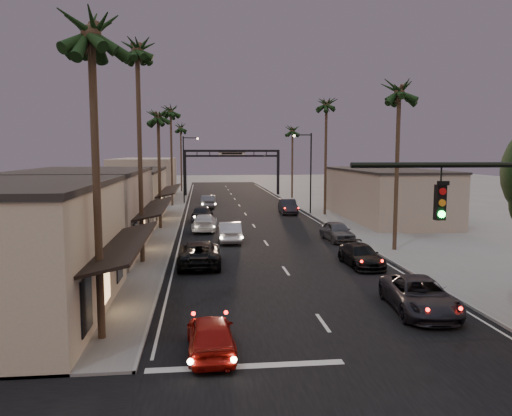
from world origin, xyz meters
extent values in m
plane|color=slate|center=(0.00, 40.00, 0.00)|extent=(200.00, 200.00, 0.00)
cube|color=black|center=(0.00, 45.00, 0.00)|extent=(14.00, 120.00, 0.02)
cube|color=slate|center=(-9.50, 52.00, 0.06)|extent=(5.00, 92.00, 0.12)
cube|color=slate|center=(9.50, 52.00, 0.06)|extent=(5.00, 92.00, 0.12)
cube|color=tan|center=(-13.00, 12.00, 2.75)|extent=(8.00, 12.00, 5.50)
cube|color=gray|center=(-13.00, 26.00, 2.75)|extent=(8.00, 14.00, 5.50)
cube|color=tan|center=(-13.00, 42.00, 2.50)|extent=(8.00, 16.00, 5.00)
cube|color=gray|center=(-13.00, 65.00, 3.00)|extent=(8.00, 20.00, 6.00)
cube|color=gray|center=(14.00, 40.00, 2.50)|extent=(8.00, 18.00, 5.00)
cylinder|color=black|center=(3.40, 4.00, 6.60)|extent=(8.40, 0.16, 0.16)
cube|color=black|center=(1.80, 4.00, 5.55)|extent=(0.28, 0.22, 1.00)
cube|color=black|center=(-7.40, 70.00, 3.50)|extent=(0.40, 0.40, 7.00)
cube|color=black|center=(7.40, 70.00, 3.50)|extent=(0.40, 0.40, 7.00)
cube|color=black|center=(0.00, 70.00, 7.10)|extent=(15.20, 0.35, 0.35)
cube|color=black|center=(0.00, 70.00, 6.30)|extent=(15.20, 0.30, 0.30)
cube|color=beige|center=(0.00, 69.98, 6.70)|extent=(4.20, 0.12, 1.00)
cylinder|color=black|center=(7.20, 45.00, 4.50)|extent=(0.16, 0.16, 9.00)
cylinder|color=black|center=(6.20, 45.00, 8.80)|extent=(2.00, 0.12, 0.12)
sphere|color=#FFD899|center=(5.30, 45.00, 8.70)|extent=(0.30, 0.30, 0.30)
cylinder|color=black|center=(-7.20, 58.00, 4.50)|extent=(0.16, 0.16, 9.00)
cylinder|color=black|center=(-6.20, 58.00, 8.80)|extent=(2.00, 0.12, 0.12)
sphere|color=#FFD899|center=(-5.30, 58.00, 8.70)|extent=(0.30, 0.30, 0.30)
cylinder|color=#38281C|center=(-8.60, 9.00, 5.50)|extent=(0.28, 0.28, 11.00)
sphere|color=black|center=(-8.60, 9.00, 11.60)|extent=(3.20, 3.20, 3.20)
cylinder|color=#38281C|center=(-8.60, 22.00, 6.50)|extent=(0.28, 0.28, 13.00)
sphere|color=black|center=(-8.60, 22.00, 13.60)|extent=(3.20, 3.20, 3.20)
cylinder|color=#38281C|center=(-8.60, 36.00, 5.00)|extent=(0.28, 0.28, 10.00)
sphere|color=black|center=(-8.60, 36.00, 10.60)|extent=(3.20, 3.20, 3.20)
cylinder|color=#38281C|center=(-8.60, 55.00, 6.00)|extent=(0.28, 0.28, 12.00)
sphere|color=black|center=(-8.60, 55.00, 12.60)|extent=(3.20, 3.20, 3.20)
cylinder|color=#38281C|center=(8.60, 24.00, 5.50)|extent=(0.28, 0.28, 11.00)
sphere|color=black|center=(8.60, 24.00, 11.60)|extent=(3.20, 3.20, 3.20)
cylinder|color=#38281C|center=(8.60, 44.00, 6.00)|extent=(0.28, 0.28, 12.00)
sphere|color=black|center=(8.60, 44.00, 12.60)|extent=(3.20, 3.20, 3.20)
cylinder|color=#38281C|center=(8.60, 64.00, 5.00)|extent=(0.28, 0.28, 10.00)
sphere|color=black|center=(8.60, 64.00, 10.60)|extent=(3.20, 3.20, 3.20)
cylinder|color=#38281C|center=(-8.30, 78.00, 5.50)|extent=(0.28, 0.28, 11.00)
sphere|color=black|center=(-8.30, 78.00, 11.60)|extent=(3.20, 3.20, 3.20)
imported|color=#95100A|center=(-4.61, 7.40, 0.68)|extent=(1.76, 4.07, 1.37)
imported|color=black|center=(-5.05, 20.97, 0.76)|extent=(2.57, 5.52, 1.53)
imported|color=#ADADB3|center=(-2.72, 28.99, 0.78)|extent=(1.74, 4.78, 1.57)
imported|color=silver|center=(-4.63, 34.49, 0.75)|extent=(2.38, 5.26, 1.50)
imported|color=black|center=(-4.81, 41.08, 0.79)|extent=(2.46, 4.83, 1.58)
imported|color=#4F4E54|center=(-4.02, 52.72, 0.79)|extent=(1.98, 4.91, 1.59)
imported|color=black|center=(4.53, 10.93, 0.74)|extent=(2.97, 5.54, 1.48)
imported|color=black|center=(4.76, 19.72, 0.66)|extent=(2.04, 4.65, 1.33)
imported|color=#454549|center=(5.66, 28.39, 0.76)|extent=(2.14, 4.58, 1.52)
imported|color=black|center=(4.79, 45.79, 0.81)|extent=(1.88, 4.97, 1.62)
camera|label=1|loc=(-4.87, -9.29, 6.97)|focal=35.00mm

